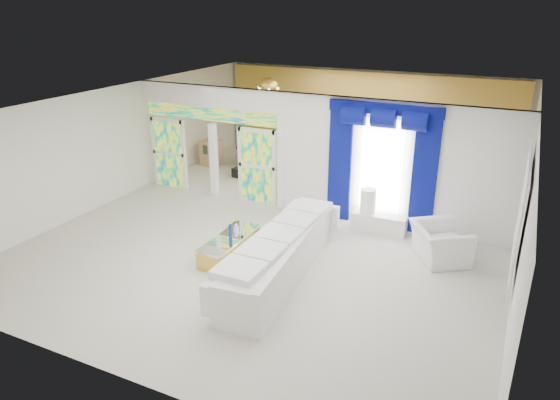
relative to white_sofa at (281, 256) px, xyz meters
The scene contains 22 objects.
floor 2.50m from the white_sofa, 110.33° to the left, with size 12.00×12.00×0.00m, color #B7AF9E.
dividing_wall 3.72m from the white_sofa, 68.64° to the left, with size 5.70×0.18×3.00m, color white.
dividing_header 5.49m from the white_sofa, 138.23° to the left, with size 4.30×0.18×0.55m, color white.
stained_panel_left 6.14m from the white_sofa, 147.17° to the left, with size 0.95×0.04×2.00m, color #994C3F.
stained_panel_right 4.06m from the white_sofa, 124.57° to the left, with size 0.95×0.04×2.00m, color #994C3F.
stained_transom 5.30m from the white_sofa, 138.23° to the left, with size 4.00×0.05×0.35m, color #994C3F.
window_pane 3.53m from the white_sofa, 71.98° to the left, with size 1.00×0.02×2.30m, color white.
blue_drape_left 3.33m from the white_sofa, 89.20° to the left, with size 0.55×0.10×2.80m, color #031049.
blue_drape_right 3.91m from the white_sofa, 57.26° to the left, with size 0.55×0.10×2.80m, color #031049.
blue_pelmet 4.13m from the white_sofa, 71.82° to the left, with size 2.60×0.12×0.25m, color #031049.
wall_mirror 4.44m from the white_sofa, 17.78° to the left, with size 0.04×2.70×1.90m, color white.
gold_curtains 8.33m from the white_sofa, 95.95° to the left, with size 9.70×0.12×2.90m, color #B3782B.
white_sofa is the anchor object (origin of this frame).
coffee_table 1.40m from the white_sofa, 167.47° to the left, with size 0.58×1.74×0.39m, color gold.
console_table 3.10m from the white_sofa, 67.53° to the left, with size 1.25×0.40×0.42m, color white.
table_lamp 3.01m from the white_sofa, 72.85° to the left, with size 0.36×0.36×0.58m, color silver.
armchair 3.36m from the white_sofa, 36.71° to the left, with size 1.15×1.01×0.75m, color silver.
grand_piano 7.36m from the white_sofa, 118.65° to the left, with size 1.32×1.72×0.87m, color black.
piano_bench 6.01m from the white_sofa, 125.99° to the left, with size 0.84×0.33×0.28m, color black.
tv_console 7.64m from the white_sofa, 133.00° to the left, with size 0.58×0.53×0.84m, color #A37A51.
chandelier 6.90m from the white_sofa, 118.93° to the left, with size 0.60×0.60×0.60m, color gold.
decanters 1.43m from the white_sofa, 166.60° to the left, with size 0.16×0.79×0.26m.
Camera 1 is at (4.73, -10.39, 5.06)m, focal length 33.01 mm.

